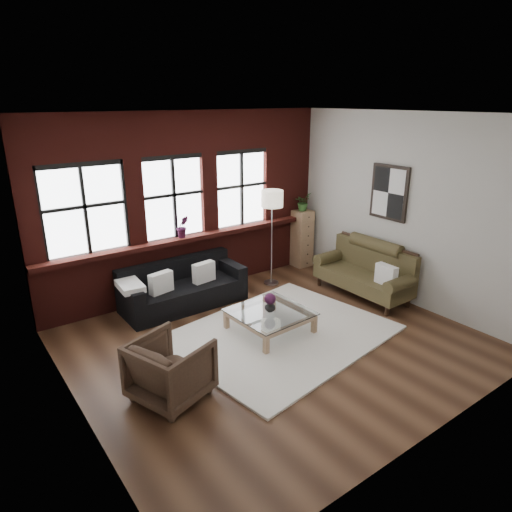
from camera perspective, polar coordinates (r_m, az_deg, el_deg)
floor at (r=6.81m, az=2.35°, el=-10.70°), size 5.50×5.50×0.00m
ceiling at (r=5.91m, az=2.78°, el=17.31°), size 5.50×5.50×0.00m
wall_back at (r=8.20m, az=-8.49°, el=6.37°), size 5.50×0.00×5.50m
wall_front at (r=4.62m, az=22.37°, el=-5.18°), size 5.50×0.00×5.50m
wall_left at (r=5.03m, az=-22.81°, el=-3.28°), size 0.00×5.00×5.00m
wall_right at (r=8.13m, az=17.95°, el=5.51°), size 0.00×5.00×5.00m
brick_backwall at (r=8.15m, az=-8.29°, el=6.29°), size 5.50×0.12×3.20m
sill_ledge at (r=8.22m, az=-7.80°, el=2.38°), size 5.50×0.30×0.08m
window_left at (r=7.48m, az=-20.64°, el=5.28°), size 1.38×0.10×1.50m
window_mid at (r=8.00m, az=-10.28°, el=7.04°), size 1.38×0.10×1.50m
window_right at (r=8.69m, az=-1.91°, el=8.29°), size 1.38×0.10×1.50m
wall_poster at (r=8.22m, az=16.32°, el=7.62°), size 0.05×0.74×0.94m
shag_rug at (r=7.00m, az=3.18°, el=-9.67°), size 3.43×2.86×0.03m
dark_sofa at (r=7.86m, az=-9.05°, el=-3.62°), size 2.09×0.84×0.76m
pillow_a at (r=7.53m, az=-11.79°, el=-3.28°), size 0.42×0.21×0.34m
pillow_b at (r=7.85m, az=-6.54°, el=-2.02°), size 0.42×0.19×0.34m
vintage_settee at (r=8.32m, az=13.23°, el=-1.74°), size 0.82×1.84×0.98m
pillow_settee at (r=7.90m, az=15.97°, el=-2.28°), size 0.15×0.38×0.34m
armchair at (r=5.60m, az=-10.62°, el=-13.75°), size 1.05×1.03×0.75m
coffee_table at (r=7.00m, az=1.74°, el=-8.22°), size 1.12×1.12×0.36m
vase at (r=6.88m, az=1.77°, el=-6.28°), size 0.21×0.21×0.17m
flowers at (r=6.83m, az=1.78°, el=-5.38°), size 0.17×0.17×0.17m
drawer_chest at (r=9.62m, az=5.71°, el=2.22°), size 0.37×0.37×1.19m
potted_plant_top at (r=9.43m, az=5.87°, el=6.75°), size 0.41×0.38×0.37m
floor_lamp at (r=8.50m, az=1.98°, el=2.69°), size 0.40×0.40×1.96m
sill_plant at (r=8.03m, az=-9.16°, el=3.65°), size 0.24×0.21×0.39m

